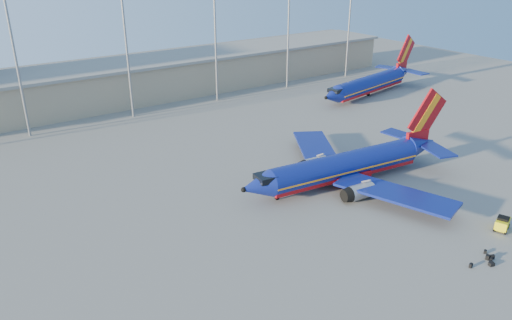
% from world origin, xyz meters
% --- Properties ---
extents(ground, '(220.00, 220.00, 0.00)m').
position_xyz_m(ground, '(0.00, 0.00, 0.00)').
color(ground, slate).
rests_on(ground, ground).
extents(terminal_building, '(122.00, 16.00, 8.50)m').
position_xyz_m(terminal_building, '(10.00, 58.00, 4.32)').
color(terminal_building, gray).
rests_on(terminal_building, ground).
extents(light_mast_row, '(101.60, 1.60, 28.65)m').
position_xyz_m(light_mast_row, '(5.00, 46.00, 17.55)').
color(light_mast_row, gray).
rests_on(light_mast_row, ground).
extents(aircraft_main, '(35.98, 34.46, 12.20)m').
position_xyz_m(aircraft_main, '(8.86, -1.46, 2.60)').
color(aircraft_main, navy).
rests_on(aircraft_main, ground).
extents(aircraft_second, '(35.86, 14.57, 12.23)m').
position_xyz_m(aircraft_second, '(46.94, 29.53, 2.81)').
color(aircraft_second, navy).
rests_on(aircraft_second, ground).
extents(baggage_tug, '(2.78, 2.20, 1.74)m').
position_xyz_m(baggage_tug, '(14.50, -22.13, 0.91)').
color(baggage_tug, yellow).
rests_on(baggage_tug, ground).
extents(luggage_pile, '(4.31, 2.32, 0.53)m').
position_xyz_m(luggage_pile, '(6.84, -25.03, 0.22)').
color(luggage_pile, black).
rests_on(luggage_pile, ground).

